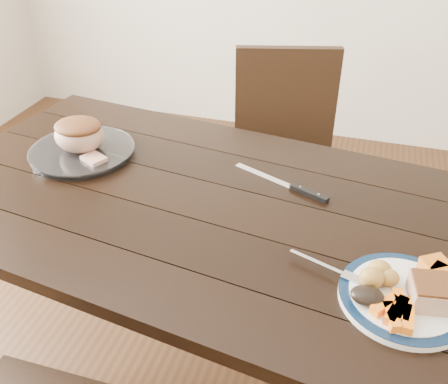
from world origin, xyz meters
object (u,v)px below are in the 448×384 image
(chair_far, at_px, (284,152))
(fork, at_px, (330,269))
(roast_joint, at_px, (79,135))
(serving_platter, at_px, (82,152))
(dining_table, at_px, (200,225))
(dinner_plate, at_px, (403,298))
(carving_knife, at_px, (297,188))
(pork_slice, at_px, (437,294))

(chair_far, distance_m, fork, 1.01)
(fork, height_order, roast_joint, roast_joint)
(chair_far, relative_size, fork, 5.35)
(serving_platter, bearing_deg, dining_table, -16.04)
(serving_platter, distance_m, roast_joint, 0.06)
(dinner_plate, xyz_separation_m, serving_platter, (-0.99, 0.36, 0.00))
(serving_platter, height_order, carving_knife, serving_platter)
(fork, distance_m, carving_knife, 0.35)
(fork, relative_size, roast_joint, 1.09)
(dining_table, relative_size, roast_joint, 10.70)
(chair_far, height_order, fork, chair_far)
(chair_far, xyz_separation_m, dinner_plate, (0.44, -0.97, 0.23))
(dining_table, bearing_deg, serving_platter, 163.96)
(fork, height_order, carving_knife, fork)
(dining_table, relative_size, fork, 9.81)
(dining_table, relative_size, chair_far, 1.83)
(dining_table, distance_m, pork_slice, 0.67)
(chair_far, xyz_separation_m, carving_knife, (0.14, -0.61, 0.23))
(dinner_plate, distance_m, serving_platter, 1.05)
(dinner_plate, distance_m, carving_knife, 0.46)
(chair_far, bearing_deg, carving_knife, 88.30)
(dinner_plate, height_order, pork_slice, pork_slice)
(dining_table, height_order, pork_slice, pork_slice)
(dining_table, distance_m, serving_platter, 0.47)
(chair_far, distance_m, serving_platter, 0.85)
(fork, bearing_deg, roast_joint, 177.22)
(dinner_plate, distance_m, pork_slice, 0.07)
(dinner_plate, relative_size, fork, 1.58)
(fork, xyz_separation_m, carving_knife, (-0.13, 0.33, -0.01))
(pork_slice, bearing_deg, roast_joint, 160.60)
(serving_platter, distance_m, carving_knife, 0.70)
(roast_joint, bearing_deg, dining_table, -16.04)
(dinner_plate, relative_size, serving_platter, 0.85)
(pork_slice, distance_m, carving_knife, 0.51)
(dining_table, height_order, roast_joint, roast_joint)
(pork_slice, xyz_separation_m, roast_joint, (-1.05, 0.37, 0.02))
(serving_platter, xyz_separation_m, roast_joint, (0.00, 0.00, 0.06))
(dinner_plate, bearing_deg, roast_joint, 159.76)
(chair_far, relative_size, dinner_plate, 3.39)
(pork_slice, height_order, roast_joint, roast_joint)
(dining_table, bearing_deg, dinner_plate, -23.46)
(dinner_plate, bearing_deg, pork_slice, -4.76)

